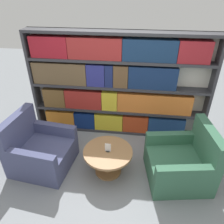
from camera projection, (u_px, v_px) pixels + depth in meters
ground_plane at (110, 179)px, 3.53m from camera, size 14.00×14.00×0.00m
bookshelf at (115, 86)px, 4.16m from camera, size 3.38×0.30×2.03m
armchair_left at (40, 151)px, 3.66m from camera, size 1.01×0.98×0.94m
armchair_right at (181, 163)px, 3.41m from camera, size 1.04×1.02×0.94m
coffee_table at (108, 157)px, 3.50m from camera, size 0.78×0.78×0.45m
table_sign at (108, 148)px, 3.40m from camera, size 0.09×0.06×0.15m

